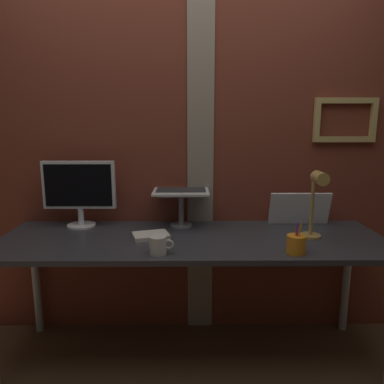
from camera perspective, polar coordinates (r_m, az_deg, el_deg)
ground_plane at (r=2.49m, az=-0.89°, el=-24.19°), size 6.00×6.00×0.00m
brick_wall_back at (r=2.45m, az=-0.86°, el=6.01°), size 3.02×0.16×2.44m
desk at (r=2.15m, az=0.02°, el=-8.82°), size 2.23×0.71×0.77m
monitor at (r=2.40m, az=-17.20°, el=0.54°), size 0.45×0.18×0.42m
laptop_stand at (r=2.32m, az=-1.73°, el=-1.81°), size 0.28×0.22×0.22m
laptop at (r=2.37m, az=-1.71°, el=1.55°), size 0.35×0.33×0.22m
whiteboard_panel at (r=2.46m, az=16.44°, el=-2.50°), size 0.39×0.07×0.22m
desk_lamp at (r=2.13m, az=18.81°, el=-0.84°), size 0.12×0.20×0.40m
pen_cup at (r=1.95m, az=15.94°, el=-7.84°), size 0.10×0.10×0.17m
coffee_mug at (r=1.88m, az=-5.27°, el=-8.26°), size 0.12×0.09×0.09m
paper_clutter_stack at (r=2.14m, az=-6.47°, el=-6.80°), size 0.23×0.19×0.02m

